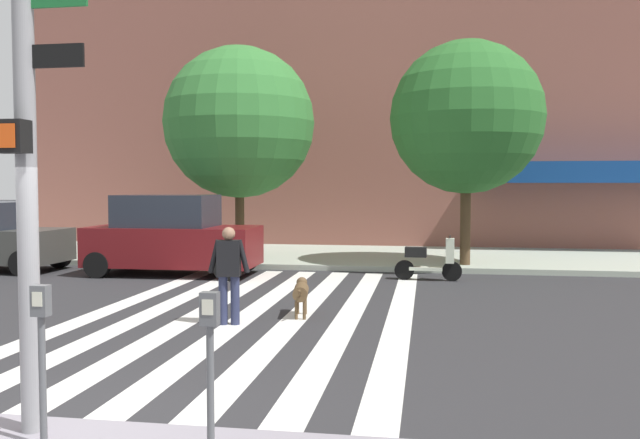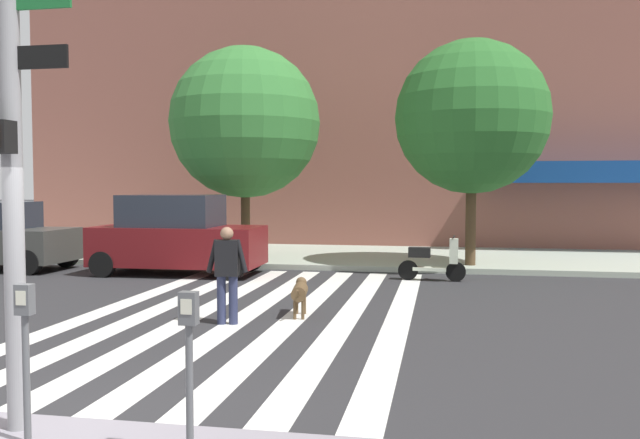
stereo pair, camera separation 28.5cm
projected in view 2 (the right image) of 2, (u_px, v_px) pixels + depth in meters
name	position (u px, v px, depth m)	size (l,w,h in m)	color
ground_plane	(237.00, 312.00, 12.14)	(160.00, 160.00, 0.00)	#2B2B2D
sidewalk_far	(324.00, 256.00, 20.93)	(80.00, 6.00, 0.15)	#A6B09F
crosswalk_stripes	(251.00, 312.00, 12.09)	(5.85, 11.33, 0.01)	silver
traffic_light_pole	(6.00, 49.00, 5.70)	(0.74, 0.46, 5.80)	gray
parking_meter_curbside	(26.00, 341.00, 5.55)	(0.14, 0.11, 1.36)	#515456
parking_meter_second_along	(189.00, 352.00, 5.16)	(0.14, 0.11, 1.36)	#515456
parked_car_behind_first	(177.00, 236.00, 17.17)	(4.36, 2.00, 2.08)	#5F1215
parked_scooter	(432.00, 261.00, 16.02)	(1.63, 0.50, 1.11)	black
street_tree_nearest	(245.00, 123.00, 19.51)	(4.47, 4.47, 6.26)	#4C3823
street_tree_middle	(472.00, 117.00, 17.74)	(4.15, 4.15, 6.09)	#4C3823
pedestrian_dog_walker	(227.00, 269.00, 11.00)	(0.71, 0.29, 1.64)	#282D4C
dog_on_leash	(300.00, 291.00, 11.71)	(0.36, 1.09, 0.65)	brown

